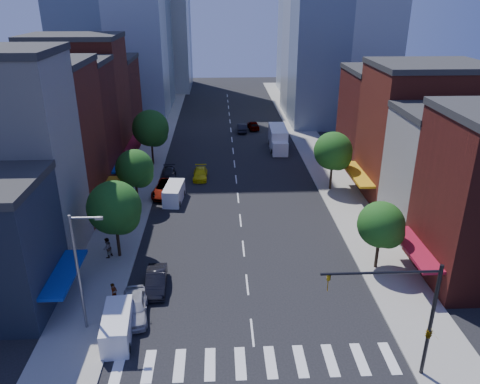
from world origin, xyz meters
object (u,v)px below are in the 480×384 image
Objects in this scene: parked_car_rear at (169,174)px; pedestrian_near at (114,293)px; cargo_van_far at (174,194)px; pedestrian_far at (107,248)px; parked_car_third at (166,188)px; parked_car_front at (134,307)px; box_truck at (278,139)px; taxi at (200,174)px; traffic_car_far at (253,125)px; cargo_van_near at (117,327)px; parked_car_second at (156,281)px; traffic_car_oncoming at (242,128)px.

parked_car_rear is 26.82m from pedestrian_near.
pedestrian_far is at bearing -105.80° from cargo_van_far.
parked_car_front is at bearing -83.61° from parked_car_third.
parked_car_third is 1.19× the size of cargo_van_far.
box_truck reaches higher than parked_car_third.
pedestrian_far is (-3.87, -14.62, 0.32)m from parked_car_third.
parked_car_rear is 1.02× the size of taxi.
traffic_car_far is 46.49m from pedestrian_far.
parked_car_third is 1.32× the size of traffic_car_far.
pedestrian_far is at bearing 32.89° from pedestrian_near.
taxi is (2.83, 7.28, -0.35)m from cargo_van_far.
parked_car_third is 1.21× the size of cargo_van_near.
box_truck is 4.71× the size of pedestrian_near.
taxi is 27.42m from pedestrian_near.
cargo_van_near is (-0.72, -30.79, 0.32)m from parked_car_rear.
pedestrian_far is (-3.74, -19.80, 0.47)m from parked_car_rear.
parked_car_second is at bearing -90.82° from parked_car_rear.
box_truck is (3.00, -11.63, 0.82)m from traffic_car_far.
cargo_van_near is at bearing -88.90° from cargo_van_far.
box_truck reaches higher than cargo_van_near.
parked_car_second is 2.34× the size of pedestrian_far.
traffic_car_oncoming is 2.51× the size of pedestrian_near.
parked_car_third is 1.28× the size of parked_car_rear.
traffic_car_far is at bearing 72.92° from parked_car_third.
cargo_van_near is (-1.99, -6.02, 0.23)m from parked_car_second.
cargo_van_near is at bearing -111.04° from parked_car_second.
traffic_car_far is 12.04m from box_truck.
traffic_car_oncoming is 2.28× the size of pedestrian_far.
taxi is 21.33m from pedestrian_far.
cargo_van_near is 2.72× the size of pedestrian_near.
parked_car_front is 9.28m from pedestrian_far.
cargo_van_far is at bearing -171.54° from pedestrian_far.
taxi is at bearing 74.68° from cargo_van_far.
parked_car_third reaches higher than traffic_car_oncoming.
pedestrian_near is (-1.86, -21.58, 0.23)m from parked_car_third.
pedestrian_far is (-5.01, 4.97, 0.37)m from parked_car_second.
cargo_van_far reaches higher than pedestrian_near.
parked_car_third is 23.27m from box_truck.
box_truck is at bearing 178.62° from pedestrian_far.
parked_car_rear reaches higher than taxi.
parked_car_rear is 19.86m from box_truck.
pedestrian_near reaches higher than parked_car_second.
traffic_car_far reaches higher than traffic_car_oncoming.
cargo_van_far reaches higher than parked_car_third.
cargo_van_far is 32.98m from traffic_car_far.
traffic_car_oncoming is 0.53× the size of box_truck.
taxi is 16.78m from box_truck.
box_truck is 4.27× the size of pedestrian_far.
pedestrian_near is (-2.99, -19.52, 0.04)m from cargo_van_far.
parked_car_third is 15.13m from pedestrian_far.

